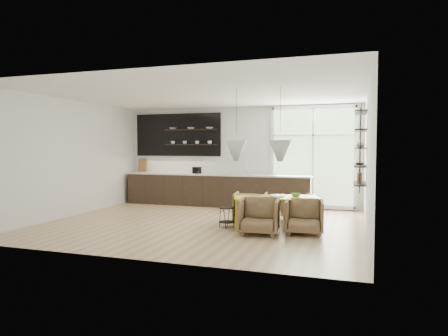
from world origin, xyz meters
TOP-DOWN VIEW (x-y plane):
  - room at (0.58, 1.10)m, footprint 7.02×6.01m
  - kitchen_run at (-0.69, 2.69)m, footprint 5.54×0.69m
  - right_shelving at (3.36, 1.17)m, footprint 0.26×1.22m
  - dining_table at (1.66, 0.15)m, footprint 1.96×1.30m
  - armchair_back_left at (0.98, 0.55)m, footprint 0.83×0.85m
  - armchair_back_right at (2.04, 0.97)m, footprint 0.94×0.95m
  - armchair_front_left at (1.47, -0.65)m, footprint 0.85×0.87m
  - armchair_front_right at (2.32, -0.35)m, footprint 0.80×0.82m
  - wire_stool at (0.66, -0.22)m, footprint 0.34×0.34m
  - table_book at (1.55, 0.11)m, footprint 0.40×0.42m
  - table_bowl at (2.04, 0.36)m, footprint 0.29×0.29m

SIDE VIEW (x-z plane):
  - wire_stool at x=0.66m, z-range 0.06..0.49m
  - armchair_back_right at x=2.04m, z-range 0.00..0.65m
  - armchair_back_left at x=0.98m, z-range 0.00..0.69m
  - armchair_front_right at x=2.32m, z-range 0.00..0.69m
  - armchair_front_left at x=1.47m, z-range 0.00..0.72m
  - kitchen_run at x=-0.69m, z-range -0.78..1.97m
  - dining_table at x=1.66m, z-range 0.28..0.94m
  - table_book at x=1.55m, z-range 0.66..0.69m
  - table_bowl at x=2.04m, z-range 0.66..0.72m
  - room at x=0.58m, z-range 0.00..2.92m
  - right_shelving at x=3.36m, z-range 0.70..2.60m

